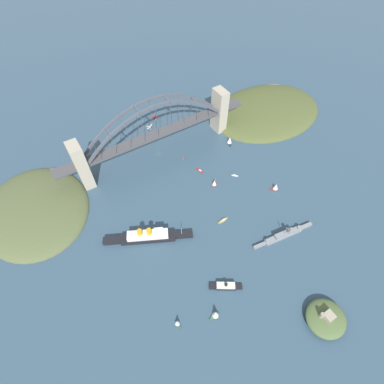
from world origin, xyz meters
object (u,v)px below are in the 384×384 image
ocean_liner (148,236)px  naval_cruiser (284,235)px  small_boat_4 (177,323)px  small_boat_6 (216,314)px  small_boat_2 (223,220)px  small_boat_3 (235,175)px  small_boat_0 (230,140)px  channel_marker_buoy (183,159)px  small_boat_5 (200,170)px  small_boat_1 (276,187)px  seaplane_second_in_formation (149,127)px  harbor_arch_bridge (156,134)px  seaplane_taxiing_near_bridge (155,117)px  harbor_ferry_steamer (225,286)px  small_boat_7 (214,183)px  fort_island_mid_harbor (326,318)px

ocean_liner → naval_cruiser: 137.12m
small_boat_4 → small_boat_6: bearing=159.5°
small_boat_2 → small_boat_4: small_boat_4 is taller
small_boat_2 → small_boat_3: (-48.82, -44.06, -0.14)m
naval_cruiser → small_boat_3: (-7.64, -91.57, -2.25)m
small_boat_0 → channel_marker_buoy: (66.25, -7.09, -4.31)m
small_boat_5 → channel_marker_buoy: size_ratio=4.06×
naval_cruiser → small_boat_3: bearing=-94.8°
small_boat_4 → small_boat_1: bearing=-158.6°
seaplane_second_in_formation → small_boat_4: bearing=68.4°
harbor_arch_bridge → small_boat_2: 129.54m
harbor_arch_bridge → small_boat_4: size_ratio=29.42×
seaplane_second_in_formation → small_boat_6: (63.47, 249.36, 3.06)m
small_boat_0 → small_boat_5: small_boat_0 is taller
seaplane_taxiing_near_bridge → small_boat_5: seaplane_taxiing_near_bridge is taller
naval_cruiser → seaplane_taxiing_near_bridge: naval_cruiser is taller
small_boat_1 → small_boat_6: size_ratio=0.92×
harbor_ferry_steamer → small_boat_3: harbor_ferry_steamer is taller
harbor_ferry_steamer → seaplane_taxiing_near_bridge: (-58.30, -248.81, 0.26)m
harbor_arch_bridge → small_boat_5: harbor_arch_bridge is taller
small_boat_2 → small_boat_7: (-19.77, -44.95, 3.89)m
small_boat_0 → channel_marker_buoy: 66.77m
fort_island_mid_harbor → small_boat_3: size_ratio=5.41×
small_boat_3 → seaplane_second_in_formation: bearing=-70.3°
small_boat_6 → ocean_liner: bearing=-81.1°
harbor_ferry_steamer → small_boat_5: harbor_ferry_steamer is taller
harbor_arch_bridge → small_boat_7: 90.10m
harbor_arch_bridge → ocean_liner: (66.05, 102.82, -26.59)m
fort_island_mid_harbor → small_boat_7: (-5.12, -170.54, -0.13)m
small_boat_0 → small_boat_2: (77.19, 93.12, -4.55)m
small_boat_6 → harbor_arch_bridge: bearing=-104.3°
seaplane_taxiing_near_bridge → small_boat_2: seaplane_taxiing_near_bridge is taller
harbor_arch_bridge → small_boat_3: 105.37m
small_boat_0 → small_boat_7: 74.96m
fort_island_mid_harbor → small_boat_7: size_ratio=3.32×
small_boat_2 → small_boat_3: 65.76m
small_boat_0 → small_boat_3: bearing=60.0°
seaplane_taxiing_near_bridge → small_boat_1: small_boat_1 is taller
fort_island_mid_harbor → small_boat_7: 170.62m
seaplane_taxiing_near_bridge → small_boat_3: 149.44m
naval_cruiser → fort_island_mid_harbor: size_ratio=2.02×
harbor_arch_bridge → small_boat_7: bearing=110.7°
small_boat_3 → channel_marker_buoy: (37.88, -56.15, 0.38)m
fort_island_mid_harbor → channel_marker_buoy: bearing=-89.1°
harbor_ferry_steamer → fort_island_mid_harbor: (-54.19, 67.23, 2.88)m
small_boat_7 → fort_island_mid_harbor: bearing=88.3°
small_boat_2 → small_boat_1: bearing=-177.6°
harbor_arch_bridge → small_boat_7: harbor_arch_bridge is taller
ocean_liner → harbor_ferry_steamer: 89.08m
seaplane_taxiing_near_bridge → small_boat_0: 113.55m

